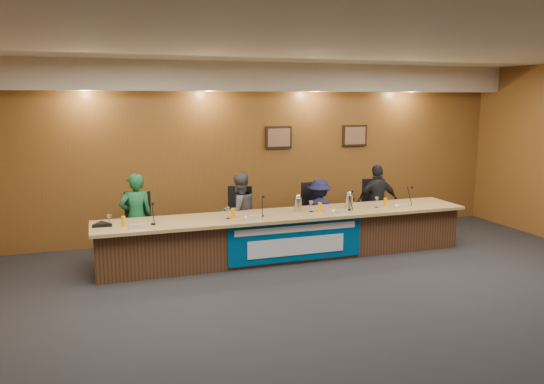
{
  "coord_description": "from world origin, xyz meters",
  "views": [
    {
      "loc": [
        -2.93,
        -5.48,
        2.57
      ],
      "look_at": [
        -0.17,
        2.67,
        1.05
      ],
      "focal_mm": 35.0,
      "sensor_mm": 36.0,
      "label": 1
    }
  ],
  "objects_px": {
    "panelist_b": "(239,212)",
    "carafe_right": "(349,202)",
    "banner": "(296,241)",
    "panelist_c": "(319,212)",
    "speakerphone": "(102,225)",
    "dais_body": "(287,236)",
    "office_chair_a": "(136,230)",
    "panelist_a": "(136,218)",
    "office_chair_d": "(374,212)",
    "panelist_d": "(377,202)",
    "office_chair_b": "(238,223)",
    "carafe_mid": "(298,205)",
    "office_chair_c": "(317,216)"
  },
  "relations": [
    {
      "from": "panelist_b",
      "to": "carafe_right",
      "type": "height_order",
      "value": "panelist_b"
    },
    {
      "from": "banner",
      "to": "panelist_c",
      "type": "relative_size",
      "value": 1.88
    },
    {
      "from": "speakerphone",
      "to": "dais_body",
      "type": "bearing_deg",
      "value": 0.28
    },
    {
      "from": "banner",
      "to": "panelist_b",
      "type": "distance_m",
      "value": 1.23
    },
    {
      "from": "panelist_c",
      "to": "office_chair_a",
      "type": "distance_m",
      "value": 3.17
    },
    {
      "from": "panelist_a",
      "to": "office_chair_a",
      "type": "relative_size",
      "value": 2.96
    },
    {
      "from": "dais_body",
      "to": "office_chair_d",
      "type": "distance_m",
      "value": 2.1
    },
    {
      "from": "dais_body",
      "to": "speakerphone",
      "type": "relative_size",
      "value": 18.75
    },
    {
      "from": "banner",
      "to": "panelist_d",
      "type": "relative_size",
      "value": 1.59
    },
    {
      "from": "panelist_a",
      "to": "panelist_b",
      "type": "height_order",
      "value": "panelist_a"
    },
    {
      "from": "speakerphone",
      "to": "office_chair_b",
      "type": "bearing_deg",
      "value": 17.43
    },
    {
      "from": "office_chair_b",
      "to": "panelist_c",
      "type": "bearing_deg",
      "value": 21.01
    },
    {
      "from": "banner",
      "to": "carafe_mid",
      "type": "height_order",
      "value": "carafe_mid"
    },
    {
      "from": "office_chair_c",
      "to": "carafe_right",
      "type": "xyz_separation_m",
      "value": [
        0.27,
        -0.7,
        0.38
      ]
    },
    {
      "from": "banner",
      "to": "carafe_right",
      "type": "xyz_separation_m",
      "value": [
        1.1,
        0.39,
        0.48
      ]
    },
    {
      "from": "banner",
      "to": "speakerphone",
      "type": "bearing_deg",
      "value": 172.04
    },
    {
      "from": "panelist_d",
      "to": "office_chair_c",
      "type": "distance_m",
      "value": 1.19
    },
    {
      "from": "panelist_d",
      "to": "office_chair_a",
      "type": "height_order",
      "value": "panelist_d"
    },
    {
      "from": "panelist_c",
      "to": "carafe_mid",
      "type": "xyz_separation_m",
      "value": [
        -0.62,
        -0.54,
        0.27
      ]
    },
    {
      "from": "panelist_c",
      "to": "dais_body",
      "type": "bearing_deg",
      "value": 53.17
    },
    {
      "from": "carafe_mid",
      "to": "speakerphone",
      "type": "bearing_deg",
      "value": -178.93
    },
    {
      "from": "dais_body",
      "to": "panelist_a",
      "type": "height_order",
      "value": "panelist_a"
    },
    {
      "from": "panelist_b",
      "to": "office_chair_d",
      "type": "bearing_deg",
      "value": 168.68
    },
    {
      "from": "panelist_a",
      "to": "office_chair_d",
      "type": "relative_size",
      "value": 2.96
    },
    {
      "from": "carafe_mid",
      "to": "speakerphone",
      "type": "distance_m",
      "value": 3.07
    },
    {
      "from": "panelist_d",
      "to": "carafe_right",
      "type": "height_order",
      "value": "panelist_d"
    },
    {
      "from": "office_chair_d",
      "to": "speakerphone",
      "type": "distance_m",
      "value": 4.91
    },
    {
      "from": "office_chair_a",
      "to": "office_chair_c",
      "type": "xyz_separation_m",
      "value": [
        3.16,
        0.0,
        0.0
      ]
    },
    {
      "from": "panelist_d",
      "to": "carafe_mid",
      "type": "height_order",
      "value": "panelist_d"
    },
    {
      "from": "office_chair_c",
      "to": "carafe_mid",
      "type": "bearing_deg",
      "value": -136.23
    },
    {
      "from": "panelist_c",
      "to": "carafe_right",
      "type": "relative_size",
      "value": 5.17
    },
    {
      "from": "panelist_b",
      "to": "carafe_mid",
      "type": "distance_m",
      "value": 1.02
    },
    {
      "from": "banner",
      "to": "office_chair_c",
      "type": "xyz_separation_m",
      "value": [
        0.82,
        1.1,
        0.1
      ]
    },
    {
      "from": "office_chair_b",
      "to": "office_chair_c",
      "type": "relative_size",
      "value": 1.0
    },
    {
      "from": "panelist_c",
      "to": "carafe_mid",
      "type": "relative_size",
      "value": 5.31
    },
    {
      "from": "office_chair_a",
      "to": "carafe_right",
      "type": "relative_size",
      "value": 2.12
    },
    {
      "from": "office_chair_d",
      "to": "speakerphone",
      "type": "xyz_separation_m",
      "value": [
        -4.86,
        -0.7,
        0.3
      ]
    },
    {
      "from": "speakerphone",
      "to": "panelist_d",
      "type": "bearing_deg",
      "value": 7.02
    },
    {
      "from": "banner",
      "to": "panelist_c",
      "type": "xyz_separation_m",
      "value": [
        0.82,
        1.0,
        0.21
      ]
    },
    {
      "from": "office_chair_a",
      "to": "panelist_d",
      "type": "bearing_deg",
      "value": 12.24
    },
    {
      "from": "office_chair_d",
      "to": "carafe_mid",
      "type": "relative_size",
      "value": 2.17
    },
    {
      "from": "office_chair_a",
      "to": "office_chair_b",
      "type": "bearing_deg",
      "value": 13.56
    },
    {
      "from": "panelist_b",
      "to": "office_chair_c",
      "type": "distance_m",
      "value": 1.49
    },
    {
      "from": "office_chair_b",
      "to": "carafe_right",
      "type": "xyz_separation_m",
      "value": [
        1.74,
        -0.7,
        0.38
      ]
    },
    {
      "from": "office_chair_c",
      "to": "banner",
      "type": "bearing_deg",
      "value": -128.83
    },
    {
      "from": "office_chair_c",
      "to": "speakerphone",
      "type": "height_order",
      "value": "speakerphone"
    },
    {
      "from": "carafe_mid",
      "to": "office_chair_b",
      "type": "bearing_deg",
      "value": 142.85
    },
    {
      "from": "dais_body",
      "to": "panelist_d",
      "type": "distance_m",
      "value": 2.1
    },
    {
      "from": "panelist_c",
      "to": "office_chair_b",
      "type": "relative_size",
      "value": 2.44
    },
    {
      "from": "panelist_a",
      "to": "office_chair_c",
      "type": "relative_size",
      "value": 2.96
    }
  ]
}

